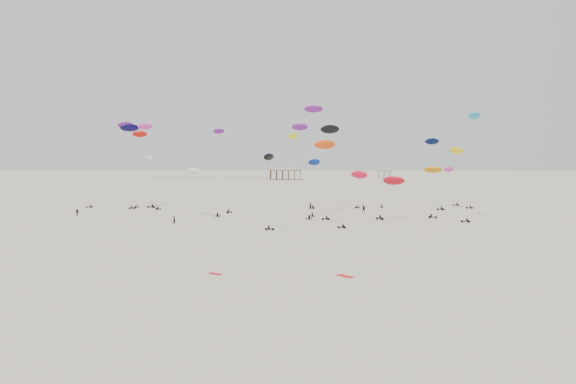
{
  "coord_description": "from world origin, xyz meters",
  "views": [
    {
      "loc": [
        3.61,
        -25.16,
        13.64
      ],
      "look_at": [
        0.0,
        88.0,
        7.0
      ],
      "focal_mm": 35.0,
      "sensor_mm": 36.0,
      "label": 1
    }
  ],
  "objects_px": {
    "pavilion_main": "(286,173)",
    "rig_0": "(148,148)",
    "pavilion_small": "(384,173)",
    "rig_4": "(199,180)",
    "rig_9": "(319,132)",
    "spectator_0": "(174,225)"
  },
  "relations": [
    {
      "from": "pavilion_main",
      "to": "rig_0",
      "type": "height_order",
      "value": "rig_0"
    },
    {
      "from": "rig_0",
      "to": "spectator_0",
      "type": "relative_size",
      "value": 11.19
    },
    {
      "from": "pavilion_main",
      "to": "rig_0",
      "type": "relative_size",
      "value": 0.88
    },
    {
      "from": "pavilion_small",
      "to": "rig_0",
      "type": "height_order",
      "value": "rig_0"
    },
    {
      "from": "pavilion_small",
      "to": "spectator_0",
      "type": "bearing_deg",
      "value": -106.15
    },
    {
      "from": "pavilion_main",
      "to": "pavilion_small",
      "type": "height_order",
      "value": "pavilion_main"
    },
    {
      "from": "rig_9",
      "to": "pavilion_main",
      "type": "bearing_deg",
      "value": -2.84
    },
    {
      "from": "rig_0",
      "to": "spectator_0",
      "type": "distance_m",
      "value": 44.44
    },
    {
      "from": "pavilion_small",
      "to": "rig_0",
      "type": "xyz_separation_m",
      "value": [
        -99.8,
        -251.6,
        13.13
      ]
    },
    {
      "from": "pavilion_small",
      "to": "rig_9",
      "type": "height_order",
      "value": "rig_9"
    },
    {
      "from": "rig_0",
      "to": "rig_9",
      "type": "height_order",
      "value": "rig_9"
    },
    {
      "from": "pavilion_main",
      "to": "spectator_0",
      "type": "distance_m",
      "value": 260.01
    },
    {
      "from": "rig_9",
      "to": "spectator_0",
      "type": "bearing_deg",
      "value": 82.98
    },
    {
      "from": "pavilion_small",
      "to": "rig_4",
      "type": "distance_m",
      "value": 283.58
    },
    {
      "from": "pavilion_main",
      "to": "spectator_0",
      "type": "bearing_deg",
      "value": -93.05
    },
    {
      "from": "rig_0",
      "to": "rig_9",
      "type": "distance_m",
      "value": 60.0
    },
    {
      "from": "pavilion_small",
      "to": "rig_0",
      "type": "distance_m",
      "value": 270.99
    },
    {
      "from": "pavilion_small",
      "to": "rig_4",
      "type": "xyz_separation_m",
      "value": [
        -82.15,
        -271.37,
        5.11
      ]
    },
    {
      "from": "pavilion_main",
      "to": "rig_9",
      "type": "distance_m",
      "value": 260.86
    },
    {
      "from": "pavilion_small",
      "to": "rig_4",
      "type": "bearing_deg",
      "value": -106.84
    },
    {
      "from": "rig_0",
      "to": "pavilion_main",
      "type": "bearing_deg",
      "value": -99.79
    },
    {
      "from": "rig_9",
      "to": "rig_4",
      "type": "bearing_deg",
      "value": 50.48
    }
  ]
}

